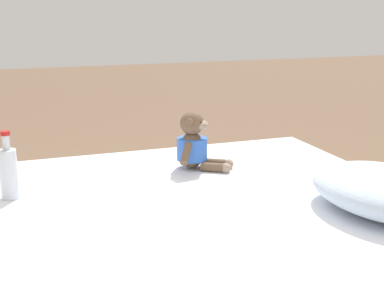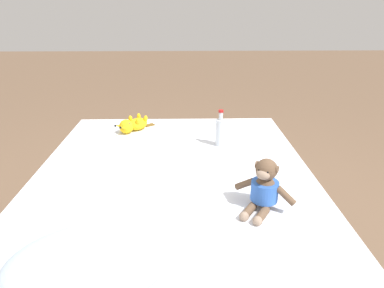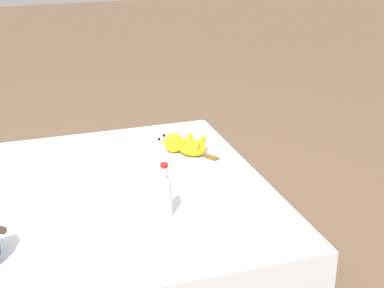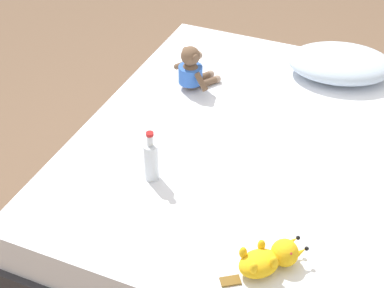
{
  "view_description": "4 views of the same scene",
  "coord_description": "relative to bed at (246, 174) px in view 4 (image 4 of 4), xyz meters",
  "views": [
    {
      "loc": [
        1.6,
        -0.42,
        1.07
      ],
      "look_at": [
        -0.41,
        0.3,
        0.52
      ],
      "focal_mm": 51.43,
      "sensor_mm": 36.0,
      "label": 1
    },
    {
      "loc": [
        -0.06,
        1.6,
        1.28
      ],
      "look_at": [
        -0.1,
        -0.26,
        0.49
      ],
      "focal_mm": 31.75,
      "sensor_mm": 36.0,
      "label": 2
    },
    {
      "loc": [
        -2.35,
        0.15,
        1.62
      ],
      "look_at": [
        0.28,
        -0.71,
        0.48
      ],
      "focal_mm": 55.31,
      "sensor_mm": 36.0,
      "label": 3
    },
    {
      "loc": [
        0.59,
        -2.05,
        2.04
      ],
      "look_at": [
        -0.16,
        -0.28,
        0.54
      ],
      "focal_mm": 54.87,
      "sensor_mm": 36.0,
      "label": 4
    }
  ],
  "objects": [
    {
      "name": "ground_plane",
      "position": [
        0.0,
        0.0,
        -0.21
      ],
      "size": [
        16.0,
        16.0,
        0.0
      ],
      "primitive_type": "plane",
      "color": "brown"
    },
    {
      "name": "bed",
      "position": [
        0.0,
        0.0,
        0.0
      ],
      "size": [
        1.54,
        1.95,
        0.42
      ],
      "color": "#2D2D33",
      "rests_on": "ground_plane"
    },
    {
      "name": "pillow",
      "position": [
        0.26,
        0.72,
        0.28
      ],
      "size": [
        0.62,
        0.52,
        0.14
      ],
      "color": "silver",
      "rests_on": "bed"
    },
    {
      "name": "plush_monkey",
      "position": [
        -0.41,
        0.3,
        0.31
      ],
      "size": [
        0.26,
        0.25,
        0.24
      ],
      "color": "brown",
      "rests_on": "bed"
    },
    {
      "name": "plush_yellow_creature",
      "position": [
        0.31,
        -0.68,
        0.26
      ],
      "size": [
        0.27,
        0.28,
        0.1
      ],
      "color": "yellow",
      "rests_on": "bed"
    },
    {
      "name": "glass_bottle",
      "position": [
        -0.29,
        -0.41,
        0.31
      ],
      "size": [
        0.06,
        0.06,
        0.24
      ],
      "color": "silver",
      "rests_on": "bed"
    }
  ]
}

